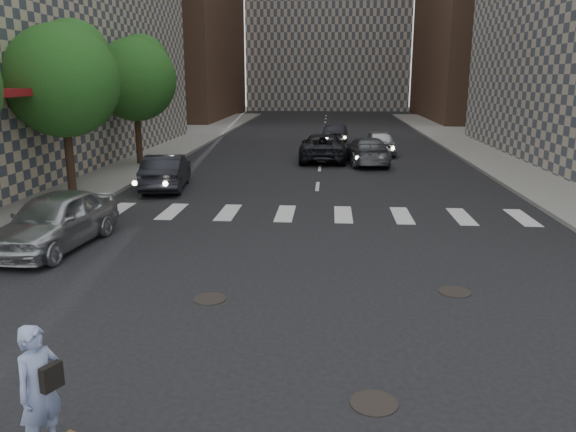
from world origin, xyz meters
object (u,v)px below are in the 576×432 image
Objects in this scene: traffic_car_b at (367,151)px; tree_b at (65,76)px; tree_c at (136,76)px; traffic_car_d at (379,142)px; traffic_car_c at (323,147)px; skateboarder at (40,391)px; traffic_car_a at (166,172)px; silver_sedan at (55,220)px; traffic_car_e at (336,134)px.

tree_b is at bearing 31.99° from traffic_car_b.
traffic_car_d is at bearing 22.88° from tree_c.
skateboarder is at bearing 82.80° from traffic_car_c.
tree_b is 3.71× the size of skateboarder.
traffic_car_d is at bearing -137.85° from traffic_car_a.
tree_b is 1.48× the size of traffic_car_d.
traffic_car_e is (7.90, 25.60, -0.10)m from silver_sedan.
skateboarder is 0.43× the size of traffic_car_e.
silver_sedan reaches higher than traffic_car_a.
traffic_car_c is at bearing 39.23° from traffic_car_d.
traffic_car_a is at bearing 34.31° from traffic_car_b.
traffic_car_a is 15.20m from traffic_car_d.
silver_sedan is 26.79m from traffic_car_e.
tree_b reaches higher than traffic_car_e.
tree_b is at bearing 66.86° from traffic_car_e.
silver_sedan is at bearing 139.87° from skateboarder.
tree_b reaches higher than silver_sedan.
traffic_car_b is (9.49, 15.97, -0.06)m from silver_sedan.
tree_c is (0.00, 8.00, 0.00)m from tree_b.
skateboarder is 34.39m from traffic_car_e.
traffic_car_c is (9.57, 2.57, -3.89)m from tree_c.
traffic_car_d is (1.00, 4.06, 0.03)m from traffic_car_b.
traffic_car_c is at bearing 107.75° from skateboarder.
traffic_car_d is at bearing 67.77° from silver_sedan.
skateboarder is at bearing 75.95° from traffic_car_d.
traffic_car_a is 10.83m from traffic_car_c.
tree_b is 1.00× the size of tree_c.
traffic_car_d is at bearing -110.12° from traffic_car_b.
traffic_car_d is 1.08× the size of traffic_car_e.
traffic_car_d reaches higher than traffic_car_e.
silver_sedan is 18.56m from traffic_car_c.
traffic_car_d reaches higher than traffic_car_b.
traffic_car_e is (-2.59, 5.58, -0.08)m from traffic_car_d.
skateboarder is at bearing 71.29° from traffic_car_b.
traffic_car_d is (6.43, 28.60, -0.17)m from skateboarder.
silver_sedan is at bearing 67.04° from traffic_car_c.
tree_b reaches higher than traffic_car_b.
skateboarder reaches higher than traffic_car_b.
tree_b is at bearing -90.00° from tree_c.
traffic_car_a is (0.67, 8.43, -0.05)m from silver_sedan.
traffic_car_e is (0.78, 8.47, -0.08)m from traffic_car_c.
traffic_car_d is 6.15m from traffic_car_e.
tree_b is 16.89m from skateboarder.
tree_c is at bearing 0.47° from traffic_car_b.
skateboarder is at bearing -59.26° from silver_sedan.
traffic_car_e is at bearing -120.41° from traffic_car_a.
traffic_car_b is 2.64m from traffic_car_c.
tree_c is 3.71× the size of skateboarder.
skateboarder is (6.51, -23.14, -3.71)m from tree_c.
skateboarder is at bearing -66.73° from tree_b.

